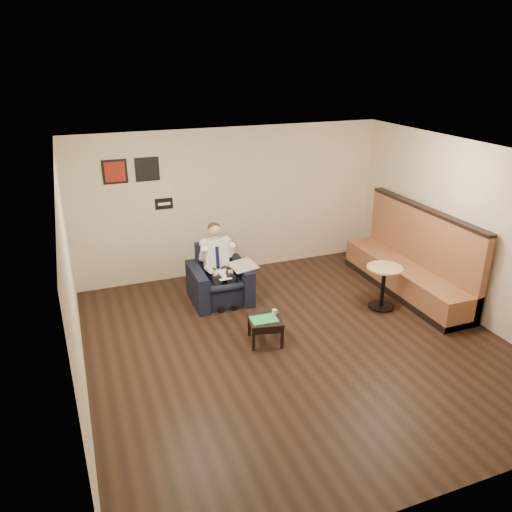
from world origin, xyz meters
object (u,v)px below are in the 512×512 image
object	(u,v)px
coffee_mug	(274,312)
smartphone	(267,314)
armchair	(219,275)
green_folder	(264,319)
cafe_table	(383,287)
banquette	(408,252)
side_table	(265,330)
seated_man	(221,269)

from	to	relation	value
coffee_mug	smartphone	size ratio (longest dim) A/B	0.68
armchair	coffee_mug	distance (m)	1.54
armchair	smartphone	distance (m)	1.46
green_folder	smartphone	xyz separation A→B (m)	(0.10, 0.14, -0.00)
armchair	cafe_table	xyz separation A→B (m)	(2.50, -1.24, -0.10)
coffee_mug	banquette	xyz separation A→B (m)	(2.83, 0.62, 0.33)
side_table	coffee_mug	distance (m)	0.30
seated_man	green_folder	world-z (taller)	seated_man
seated_man	armchair	bearing A→B (deg)	90.00
side_table	coffee_mug	xyz separation A→B (m)	(0.17, 0.07, 0.24)
seated_man	banquette	bearing A→B (deg)	-12.25
coffee_mug	banquette	distance (m)	2.92
coffee_mug	seated_man	bearing A→B (deg)	106.69
banquette	cafe_table	bearing A→B (deg)	-153.50
banquette	cafe_table	xyz separation A→B (m)	(-0.74, -0.37, -0.39)
coffee_mug	cafe_table	bearing A→B (deg)	6.72
seated_man	coffee_mug	distance (m)	1.43
side_table	banquette	world-z (taller)	banquette
armchair	smartphone	xyz separation A→B (m)	(0.30, -1.43, -0.08)
coffee_mug	banquette	world-z (taller)	banquette
banquette	cafe_table	distance (m)	0.92
seated_man	side_table	xyz separation A→B (m)	(0.23, -1.43, -0.45)
green_folder	armchair	bearing A→B (deg)	97.41
smartphone	cafe_table	size ratio (longest dim) A/B	0.16
seated_man	banquette	world-z (taller)	banquette
side_table	banquette	xyz separation A→B (m)	(3.01, 0.69, 0.57)
green_folder	banquette	size ratio (longest dim) A/B	0.13
armchair	coffee_mug	size ratio (longest dim) A/B	11.91
armchair	seated_man	world-z (taller)	seated_man
seated_man	green_folder	size ratio (longest dim) A/B	3.33
seated_man	cafe_table	xyz separation A→B (m)	(2.50, -1.11, -0.28)
armchair	side_table	world-z (taller)	armchair
green_folder	smartphone	distance (m)	0.17
seated_man	side_table	world-z (taller)	seated_man
armchair	green_folder	size ratio (longest dim) A/B	2.51
armchair	banquette	size ratio (longest dim) A/B	0.33
side_table	green_folder	size ratio (longest dim) A/B	1.22
seated_man	cafe_table	distance (m)	2.75
armchair	coffee_mug	bearing A→B (deg)	-74.04
banquette	coffee_mug	bearing A→B (deg)	-167.72
smartphone	green_folder	bearing A→B (deg)	-103.96
side_table	green_folder	bearing A→B (deg)	-157.94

